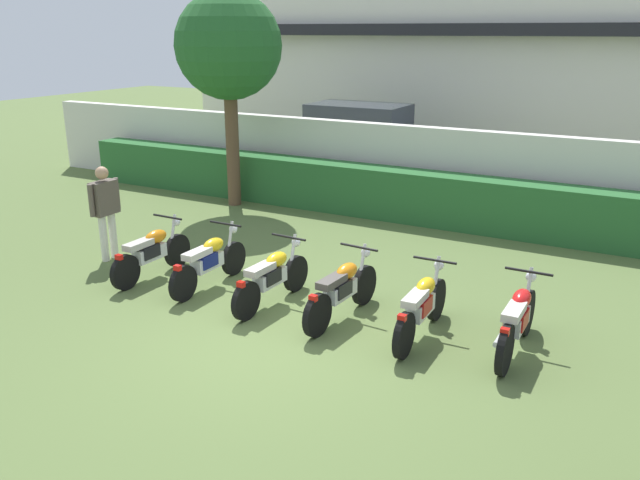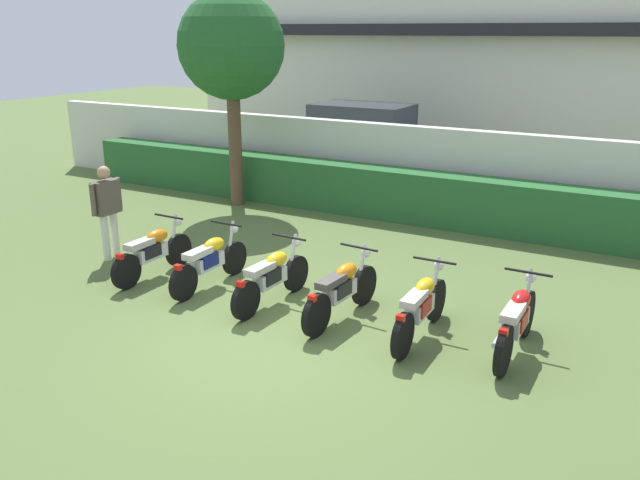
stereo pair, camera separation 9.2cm
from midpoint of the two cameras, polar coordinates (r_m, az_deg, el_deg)
The scene contains 13 objects.
ground at distance 8.71m, azimuth -4.12°, elevation -8.57°, with size 60.00×60.00×0.00m, color #566B38.
building at distance 23.69m, azimuth 19.56°, elevation 16.49°, with size 24.03×6.50×7.36m.
compound_wall at distance 14.29m, azimuth 11.02°, elevation 5.80°, with size 22.82×0.30×1.91m, color silver.
hedge_row at distance 13.74m, azimuth 9.98°, elevation 3.58°, with size 18.26×0.70×1.07m, color #28602D.
parked_car at distance 18.77m, azimuth 4.23°, elevation 8.88°, with size 4.51×2.08×1.89m.
tree_near_inspector at distance 14.84m, azimuth -7.60°, elevation 16.39°, with size 2.34×2.34×4.72m.
motorcycle_in_row_0 at distance 10.93m, azimuth -14.25°, elevation -0.99°, with size 0.60×1.78×0.94m.
motorcycle_in_row_1 at distance 10.32m, azimuth -9.43°, elevation -1.80°, with size 0.60×1.84×0.94m.
motorcycle_in_row_2 at distance 9.56m, azimuth -4.01°, elevation -3.22°, with size 0.60×1.82×0.94m.
motorcycle_in_row_3 at distance 9.05m, azimuth 2.16°, elevation -4.38°, with size 0.60×1.86×0.96m.
motorcycle_in_row_4 at distance 8.62m, azimuth 9.11°, elevation -5.79°, with size 0.60×1.86×0.95m.
motorcycle_in_row_5 at distance 8.47m, azimuth 17.14°, elevation -6.78°, with size 0.60×1.83×0.97m.
inspector_person at distance 11.89m, azimuth -17.96°, elevation 2.96°, with size 0.22×0.67×1.67m.
Camera 2 is at (4.38, -6.45, 3.88)m, focal length 36.52 mm.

